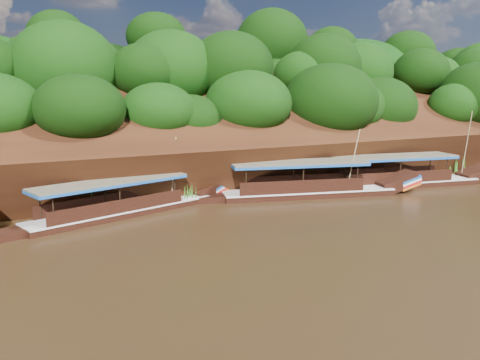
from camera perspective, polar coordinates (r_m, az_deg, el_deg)
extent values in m
plane|color=black|center=(29.27, 13.84, -4.98)|extent=(160.00, 160.00, 0.00)
cube|color=black|center=(41.77, -0.54, 4.87)|extent=(120.00, 16.12, 13.64)
cube|color=black|center=(51.26, -5.60, 1.97)|extent=(120.00, 24.00, 12.00)
ellipsoid|color=#163C0A|center=(38.50, -7.87, 4.27)|extent=(18.00, 8.00, 6.40)
ellipsoid|color=#163C0A|center=(47.92, -4.43, 12.42)|extent=(24.00, 11.00, 8.40)
ellipsoid|color=#163C0A|center=(55.81, 22.88, 5.41)|extent=(18.00, 8.00, 6.00)
ellipsoid|color=#163C0A|center=(68.13, 23.81, 10.71)|extent=(22.00, 10.00, 8.00)
cube|color=black|center=(41.27, 18.98, -0.71)|extent=(13.71, 5.01, 0.95)
cube|color=silver|center=(41.19, 19.02, -0.09)|extent=(13.73, 5.07, 0.11)
cube|color=black|center=(45.88, 26.88, 0.75)|extent=(3.47, 2.35, 1.84)
cube|color=brown|center=(40.39, 18.22, 2.76)|extent=(10.91, 4.75, 0.13)
cube|color=#18519F|center=(40.41, 18.21, 2.59)|extent=(10.91, 4.75, 0.19)
cylinder|color=tan|center=(43.95, 25.91, 3.98)|extent=(1.38, 1.53, 5.60)
cube|color=black|center=(35.67, 8.30, -1.96)|extent=(13.18, 5.69, 0.98)
cube|color=silver|center=(35.57, 8.32, -1.23)|extent=(13.20, 5.76, 0.11)
cube|color=black|center=(38.68, 18.53, -0.27)|extent=(3.44, 2.53, 1.83)
cube|color=#18519F|center=(39.04, 19.59, 0.25)|extent=(2.03, 2.21, 0.67)
cube|color=red|center=(39.10, 19.55, -0.28)|extent=(2.03, 2.21, 0.67)
cube|color=brown|center=(34.91, 7.16, 2.16)|extent=(10.55, 5.30, 0.13)
cube|color=#18519F|center=(34.93, 7.15, 1.95)|extent=(10.55, 5.30, 0.20)
cylinder|color=tan|center=(35.86, 13.66, 2.47)|extent=(0.38, 0.88, 4.57)
cube|color=black|center=(30.92, -13.90, -4.14)|extent=(12.61, 5.49, 0.85)
cube|color=silver|center=(30.82, -13.93, -3.41)|extent=(12.63, 5.55, 0.09)
cube|color=black|center=(34.67, -3.81, -1.12)|extent=(3.26, 2.32, 1.68)
cube|color=#18519F|center=(35.10, -2.84, -0.48)|extent=(1.93, 1.99, 0.63)
cube|color=red|center=(35.17, -2.83, -1.00)|extent=(1.93, 1.99, 0.63)
cube|color=brown|center=(30.05, -15.39, -0.17)|extent=(10.09, 5.04, 0.11)
cube|color=#18519F|center=(30.08, -15.38, -0.38)|extent=(10.09, 5.04, 0.17)
cylinder|color=tan|center=(32.21, -8.08, 1.41)|extent=(0.88, 1.09, 4.21)
cone|color=#306F1B|center=(31.70, -16.63, -2.09)|extent=(1.50, 1.50, 1.96)
cone|color=#306F1B|center=(33.15, -5.78, -1.55)|extent=(1.50, 1.50, 1.50)
cone|color=#306F1B|center=(37.03, 4.81, 0.04)|extent=(1.50, 1.50, 1.85)
cone|color=#306F1B|center=(41.54, 12.97, 1.09)|extent=(1.50, 1.50, 2.01)
cone|color=#306F1B|center=(45.28, 18.66, 1.33)|extent=(1.50, 1.50, 1.62)
cone|color=#306F1B|center=(50.67, 25.07, 1.96)|extent=(1.50, 1.50, 1.85)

